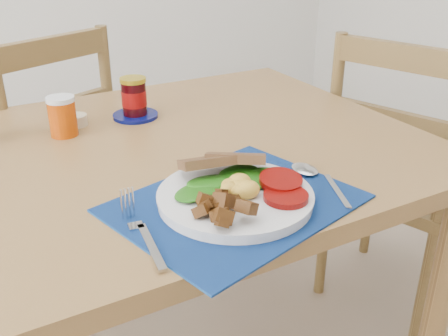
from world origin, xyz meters
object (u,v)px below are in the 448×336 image
chair_far (45,143)px  jam_on_saucer (134,100)px  chair_end (400,151)px  breakfast_plate (234,194)px  juice_glass (62,117)px

chair_far → jam_on_saucer: bearing=90.1°
chair_end → breakfast_plate: chair_end is taller
juice_glass → breakfast_plate: bearing=-70.0°
breakfast_plate → jam_on_saucer: size_ratio=2.38×
chair_far → chair_end: size_ratio=1.00×
chair_far → chair_end: 1.10m
jam_on_saucer → chair_far: bearing=112.0°
chair_far → juice_glass: size_ratio=12.78×
chair_end → breakfast_plate: size_ratio=4.10×
chair_far → breakfast_plate: size_ratio=4.11×
juice_glass → chair_far: bearing=87.0°
chair_end → jam_on_saucer: size_ratio=9.78×
chair_end → juice_glass: bearing=61.5°
chair_far → jam_on_saucer: chair_far is taller
breakfast_plate → juice_glass: (-0.17, 0.48, 0.02)m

